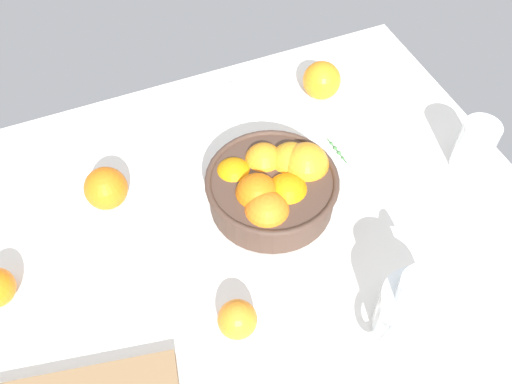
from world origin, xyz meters
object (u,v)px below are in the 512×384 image
object	(u,v)px
spoon	(247,81)
juice_glass	(474,149)
juice_pitcher	(412,313)
loose_orange_0	(237,319)
fruit_bowl	(273,187)
loose_orange_1	(322,80)
loose_orange_3	(106,188)

from	to	relation	value
spoon	juice_glass	bearing A→B (deg)	-51.64
juice_pitcher	loose_orange_0	world-z (taller)	juice_pitcher
juice_glass	spoon	xyz separation A→B (cm)	(-31.66, 40.01, -4.36)
juice_glass	juice_pitcher	bearing A→B (deg)	-139.95
fruit_bowl	loose_orange_0	world-z (taller)	fruit_bowl
juice_pitcher	loose_orange_1	size ratio (longest dim) A/B	1.81
loose_orange_1	spoon	world-z (taller)	loose_orange_1
loose_orange_0	juice_pitcher	bearing A→B (deg)	-22.41
juice_pitcher	loose_orange_3	distance (cm)	58.66
juice_pitcher	loose_orange_1	xyz separation A→B (cm)	(12.10, 55.30, -1.11)
juice_glass	loose_orange_3	bearing A→B (deg)	164.67
fruit_bowl	juice_glass	bearing A→B (deg)	-8.64
juice_glass	loose_orange_3	xyz separation A→B (cm)	(-68.73, 18.84, -0.72)
fruit_bowl	juice_glass	size ratio (longest dim) A/B	2.20
loose_orange_0	spoon	xyz separation A→B (cm)	(24.02, 54.83, -2.82)
loose_orange_0	spoon	distance (cm)	59.93
fruit_bowl	juice_pitcher	world-z (taller)	juice_pitcher
fruit_bowl	loose_orange_3	distance (cm)	31.20
loose_orange_3	spoon	size ratio (longest dim) A/B	0.49
loose_orange_3	fruit_bowl	bearing A→B (deg)	-24.08
loose_orange_3	loose_orange_0	bearing A→B (deg)	-68.82
fruit_bowl	juice_pitcher	distance (cm)	33.05
loose_orange_1	loose_orange_3	xyz separation A→B (cm)	(-50.67, -11.12, -0.11)
juice_glass	loose_orange_0	world-z (taller)	juice_glass
loose_orange_1	fruit_bowl	bearing A→B (deg)	-132.97
loose_orange_3	juice_pitcher	bearing A→B (deg)	-48.88
loose_orange_1	juice_glass	bearing A→B (deg)	-58.92
spoon	loose_orange_3	bearing A→B (deg)	-150.26
juice_pitcher	fruit_bowl	bearing A→B (deg)	107.82
fruit_bowl	loose_orange_1	size ratio (longest dim) A/B	2.93
juice_pitcher	juice_glass	world-z (taller)	juice_pitcher
loose_orange_1	loose_orange_0	bearing A→B (deg)	-130.04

